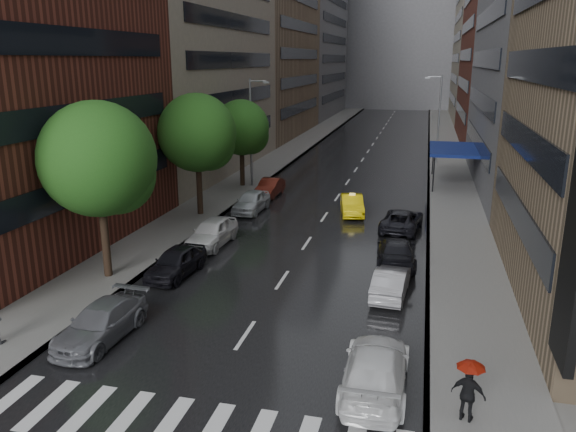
{
  "coord_description": "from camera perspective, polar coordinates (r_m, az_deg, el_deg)",
  "views": [
    {
      "loc": [
        6.49,
        -15.39,
        10.68
      ],
      "look_at": [
        0.0,
        11.25,
        3.0
      ],
      "focal_mm": 35.0,
      "sensor_mm": 36.0,
      "label": 1
    }
  ],
  "objects": [
    {
      "name": "awning",
      "position": [
        51.01,
        16.45,
        6.5
      ],
      "size": [
        4.0,
        8.0,
        3.12
      ],
      "color": "navy",
      "rests_on": "sidewalk_right"
    },
    {
      "name": "sidewalk_left",
      "position": [
        68.03,
        0.36,
        6.68
      ],
      "size": [
        4.0,
        140.0,
        0.15
      ],
      "primitive_type": "cube",
      "color": "gray",
      "rests_on": "ground"
    },
    {
      "name": "ground",
      "position": [
        19.82,
        -8.08,
        -17.12
      ],
      "size": [
        220.0,
        220.0,
        0.0
      ],
      "primitive_type": "plane",
      "color": "gray",
      "rests_on": "ground"
    },
    {
      "name": "street_lamp_left",
      "position": [
        47.91,
        -3.71,
        8.67
      ],
      "size": [
        1.74,
        0.22,
        9.0
      ],
      "color": "gray",
      "rests_on": "sidewalk_left"
    },
    {
      "name": "tree_mid",
      "position": [
        39.1,
        -9.22,
        8.33
      ],
      "size": [
        5.35,
        5.35,
        8.53
      ],
      "color": "#382619",
      "rests_on": "ground"
    },
    {
      "name": "crosswalk",
      "position": [
        18.24,
        -9.91,
        -20.41
      ],
      "size": [
        13.15,
        2.8,
        0.01
      ],
      "color": "silver",
      "rests_on": "ground"
    },
    {
      "name": "parked_cars_right",
      "position": [
        28.35,
        10.65,
        -5.2
      ],
      "size": [
        2.8,
        23.92,
        1.52
      ],
      "color": "white",
      "rests_on": "ground"
    },
    {
      "name": "taxi",
      "position": [
        40.11,
        6.52,
        1.13
      ],
      "size": [
        2.3,
        4.45,
        1.4
      ],
      "primitive_type": "imported",
      "rotation": [
        0.0,
        0.0,
        0.2
      ],
      "color": "yellow",
      "rests_on": "ground"
    },
    {
      "name": "sidewalk_right",
      "position": [
        66.29,
        15.76,
        5.85
      ],
      "size": [
        4.0,
        140.0,
        0.15
      ],
      "primitive_type": "cube",
      "color": "gray",
      "rests_on": "ground"
    },
    {
      "name": "parked_cars_left",
      "position": [
        33.48,
        -7.77,
        -1.76
      ],
      "size": [
        2.19,
        29.47,
        1.61
      ],
      "color": "slate",
      "rests_on": "ground"
    },
    {
      "name": "ped_red_umbrella",
      "position": [
        18.22,
        17.93,
        -16.08
      ],
      "size": [
        1.11,
        0.82,
        2.01
      ],
      "color": "black",
      "rests_on": "sidewalk_right"
    },
    {
      "name": "building_far",
      "position": [
        133.65,
        11.44,
        17.63
      ],
      "size": [
        40.0,
        14.0,
        32.0
      ],
      "primitive_type": "cube",
      "color": "slate",
      "rests_on": "ground"
    },
    {
      "name": "street_lamp_right",
      "position": [
        60.68,
        15.01,
        9.65
      ],
      "size": [
        1.74,
        0.22,
        9.0
      ],
      "color": "gray",
      "rests_on": "sidewalk_right"
    },
    {
      "name": "buildings_left",
      "position": [
        77.41,
        -2.61,
        19.56
      ],
      "size": [
        8.0,
        108.0,
        38.0
      ],
      "color": "maroon",
      "rests_on": "ground"
    },
    {
      "name": "buildings_right",
      "position": [
        72.72,
        21.49,
        18.05
      ],
      "size": [
        8.05,
        109.1,
        36.0
      ],
      "color": "#937A5B",
      "rests_on": "ground"
    },
    {
      "name": "road",
      "position": [
        66.57,
        7.97,
        6.27
      ],
      "size": [
        14.0,
        140.0,
        0.01
      ],
      "primitive_type": "cube",
      "color": "black",
      "rests_on": "ground"
    },
    {
      "name": "tree_far",
      "position": [
        48.05,
        -4.77,
        8.93
      ],
      "size": [
        4.69,
        4.69,
        7.47
      ],
      "color": "#382619",
      "rests_on": "ground"
    },
    {
      "name": "tree_near",
      "position": [
        28.38,
        -18.75,
        5.47
      ],
      "size": [
        5.57,
        5.57,
        8.87
      ],
      "color": "#382619",
      "rests_on": "ground"
    }
  ]
}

